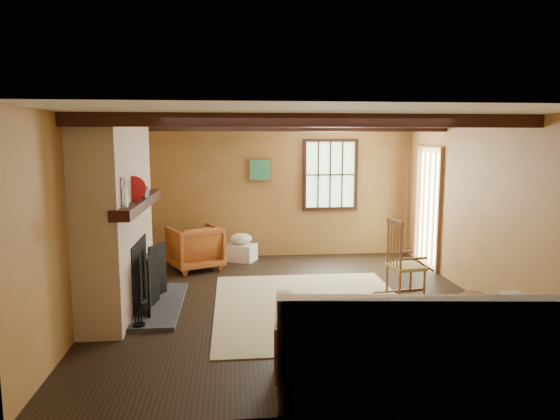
{
  "coord_description": "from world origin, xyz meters",
  "views": [
    {
      "loc": [
        -0.81,
        -6.33,
        2.12
      ],
      "look_at": [
        -0.16,
        0.4,
        1.18
      ],
      "focal_mm": 32.0,
      "sensor_mm": 36.0,
      "label": 1
    }
  ],
  "objects": [
    {
      "name": "ground",
      "position": [
        0.0,
        0.0,
        0.0
      ],
      "size": [
        5.5,
        5.5,
        0.0
      ],
      "primitive_type": "plane",
      "color": "black",
      "rests_on": "ground"
    },
    {
      "name": "room_envelope",
      "position": [
        0.22,
        0.26,
        1.63
      ],
      "size": [
        5.02,
        5.52,
        2.44
      ],
      "color": "#AA693C",
      "rests_on": "ground"
    },
    {
      "name": "fireplace",
      "position": [
        -2.23,
        -0.0,
        1.1
      ],
      "size": [
        1.02,
        2.3,
        2.4
      ],
      "color": "#9E463D",
      "rests_on": "ground"
    },
    {
      "name": "rug",
      "position": [
        0.2,
        -0.2,
        0.0
      ],
      "size": [
        2.5,
        3.0,
        0.01
      ],
      "primitive_type": "cube",
      "color": "tan",
      "rests_on": "ground"
    },
    {
      "name": "rocking_chair",
      "position": [
        1.51,
        0.12,
        0.46
      ],
      "size": [
        0.84,
        0.52,
        1.08
      ],
      "rotation": [
        0.0,
        0.0,
        1.73
      ],
      "color": "#A48F4F",
      "rests_on": "ground"
    },
    {
      "name": "sofa",
      "position": [
        0.69,
        -2.41,
        0.33
      ],
      "size": [
        2.4,
        1.26,
        0.93
      ],
      "rotation": [
        0.0,
        0.0,
        -0.1
      ],
      "color": "silver",
      "rests_on": "ground"
    },
    {
      "name": "firewood_pile",
      "position": [
        -2.05,
        2.54,
        0.13
      ],
      "size": [
        0.69,
        0.13,
        0.25
      ],
      "color": "#523A23",
      "rests_on": "ground"
    },
    {
      "name": "laundry_basket",
      "position": [
        -0.67,
        2.38,
        0.15
      ],
      "size": [
        0.61,
        0.56,
        0.3
      ],
      "primitive_type": "cube",
      "rotation": [
        0.0,
        0.0,
        -0.44
      ],
      "color": "white",
      "rests_on": "ground"
    },
    {
      "name": "basket_pillow",
      "position": [
        -0.67,
        2.38,
        0.4
      ],
      "size": [
        0.42,
        0.35,
        0.2
      ],
      "primitive_type": "ellipsoid",
      "rotation": [
        0.0,
        0.0,
        0.09
      ],
      "color": "silver",
      "rests_on": "laundry_basket"
    },
    {
      "name": "armchair",
      "position": [
        -1.43,
        1.89,
        0.36
      ],
      "size": [
        1.04,
        1.05,
        0.73
      ],
      "primitive_type": "imported",
      "rotation": [
        0.0,
        0.0,
        -2.71
      ],
      "color": "#BF6026",
      "rests_on": "ground"
    }
  ]
}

